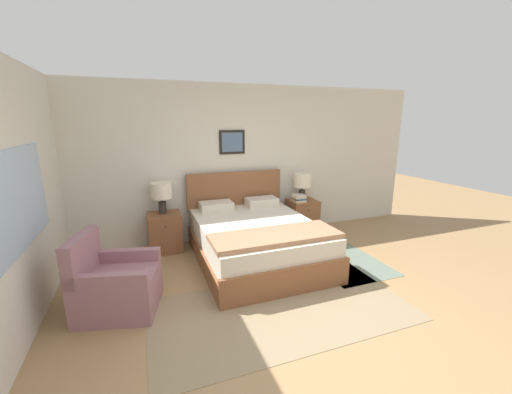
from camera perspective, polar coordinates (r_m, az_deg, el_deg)
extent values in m
plane|color=#99754C|center=(3.42, 8.77, -22.33)|extent=(16.00, 16.00, 0.00)
cube|color=beige|center=(5.39, -5.21, 6.14)|extent=(7.36, 0.06, 2.60)
cube|color=black|center=(5.34, -4.37, 9.92)|extent=(0.44, 0.02, 0.40)
cube|color=slate|center=(5.33, -4.33, 9.91)|extent=(0.36, 0.00, 0.32)
cube|color=beige|center=(3.98, -36.15, 0.84)|extent=(0.06, 5.14, 2.60)
cube|color=#9EBCDB|center=(3.50, -37.57, -0.64)|extent=(0.02, 1.74, 0.92)
cube|color=#897556|center=(3.64, 4.66, -19.69)|extent=(2.80, 1.44, 0.01)
cube|color=slate|center=(4.88, 15.63, -11.03)|extent=(0.96, 1.37, 0.01)
cube|color=brown|center=(4.66, 0.11, -9.87)|extent=(1.65, 2.14, 0.28)
cube|color=brown|center=(3.72, 5.90, -13.26)|extent=(1.65, 0.06, 0.08)
cube|color=beige|center=(4.55, 0.11, -6.47)|extent=(1.58, 2.05, 0.31)
cube|color=brown|center=(5.38, -3.78, 1.56)|extent=(1.65, 0.06, 0.58)
cube|color=#9E7051|center=(3.91, 3.60, -7.09)|extent=(1.62, 0.60, 0.06)
cube|color=beige|center=(5.11, -7.25, -1.67)|extent=(0.52, 0.32, 0.14)
cube|color=beige|center=(5.34, 1.04, -0.89)|extent=(0.52, 0.32, 0.14)
cube|color=#8E606B|center=(3.82, -23.59, -15.47)|extent=(0.93, 0.87, 0.43)
cube|color=#8E606B|center=(3.75, -29.11, -9.27)|extent=(0.29, 0.70, 0.44)
cube|color=#8E606B|center=(3.95, -22.72, -9.76)|extent=(0.78, 0.29, 0.14)
cube|color=#8E606B|center=(3.44, -25.52, -13.62)|extent=(0.78, 0.29, 0.14)
cube|color=brown|center=(5.15, -16.20, -6.16)|extent=(0.50, 0.45, 0.60)
sphere|color=#332D28|center=(4.88, -16.11, -5.18)|extent=(0.02, 0.02, 0.02)
cube|color=brown|center=(5.82, 8.39, -3.46)|extent=(0.50, 0.45, 0.60)
sphere|color=#332D28|center=(5.58, 9.61, -2.45)|extent=(0.02, 0.02, 0.02)
cylinder|color=#2D2823|center=(5.06, -16.62, -1.85)|extent=(0.12, 0.12, 0.19)
cylinder|color=#2D2823|center=(5.03, -16.71, -0.50)|extent=(0.02, 0.02, 0.06)
cylinder|color=beige|center=(5.00, -16.83, 1.16)|extent=(0.32, 0.32, 0.24)
cylinder|color=#2D2823|center=(5.74, 8.34, 0.38)|extent=(0.12, 0.12, 0.19)
cylinder|color=#2D2823|center=(5.71, 8.38, 1.58)|extent=(0.02, 0.02, 0.06)
cylinder|color=beige|center=(5.68, 8.44, 3.05)|extent=(0.32, 0.32, 0.24)
cube|color=beige|center=(5.64, 7.72, -0.59)|extent=(0.22, 0.28, 0.04)
cube|color=#335693|center=(5.64, 7.73, -0.27)|extent=(0.16, 0.26, 0.02)
cube|color=beige|center=(5.63, 7.74, 0.04)|extent=(0.22, 0.22, 0.04)
cube|color=silver|center=(5.62, 7.75, 0.38)|extent=(0.17, 0.23, 0.03)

